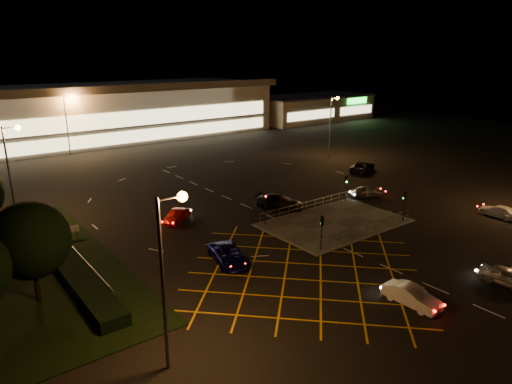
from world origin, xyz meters
TOP-DOWN VIEW (x-y plane):
  - ground at (0.00, 0.00)m, footprint 180.00×180.00m
  - pedestrian_island at (2.00, -2.00)m, footprint 14.00×9.00m
  - hedge at (-23.00, 6.00)m, footprint 2.00×26.00m
  - supermarket at (0.00, 61.95)m, footprint 72.00×26.50m
  - retail_unit_a at (46.00, 53.97)m, footprint 18.80×14.80m
  - retail_unit_b at (62.00, 53.96)m, footprint 14.80×14.80m
  - streetlight_sw at (-21.56, -12.00)m, footprint 1.78×0.56m
  - streetlight_nw at (-23.56, 18.00)m, footprint 1.78×0.56m
  - streetlight_ne at (24.44, 20.00)m, footprint 1.78×0.56m
  - streetlight_far_left at (-9.56, 48.00)m, footprint 1.78×0.56m
  - streetlight_far_right at (30.44, 50.00)m, footprint 1.78×0.56m
  - signal_sw at (-4.00, -5.99)m, footprint 0.28×0.30m
  - signal_se at (8.00, -5.99)m, footprint 0.28×0.30m
  - signal_nw at (-4.00, 1.99)m, footprint 0.28×0.30m
  - signal_ne at (8.00, 1.99)m, footprint 0.28×0.30m
  - tree_e at (-26.00, 0.00)m, footprint 5.40×5.40m
  - car_near_silver at (2.73, -19.00)m, footprint 1.99×4.15m
  - car_queue_white at (-5.48, -16.26)m, footprint 1.58×4.18m
  - car_left_blue at (-11.85, -3.06)m, footprint 3.52×5.54m
  - car_far_dkgrey at (0.51, 5.00)m, footprint 4.99×5.65m
  - car_right_silver at (11.87, 1.85)m, footprint 4.40×3.08m
  - car_circ_red at (-10.71, 8.21)m, footprint 3.97×3.41m
  - car_east_grey at (21.12, 10.43)m, footprint 6.03×4.54m
  - car_approach_white at (17.46, -11.27)m, footprint 2.01×4.33m

SIDE VIEW (x-z plane):
  - ground at x=0.00m, z-range 0.00..0.00m
  - pedestrian_island at x=2.00m, z-range 0.00..0.12m
  - hedge at x=-23.00m, z-range 0.00..1.00m
  - car_approach_white at x=17.46m, z-range 0.00..1.23m
  - car_circ_red at x=-10.71m, z-range 0.00..1.29m
  - car_queue_white at x=-5.48m, z-range 0.00..1.36m
  - car_near_silver at x=2.73m, z-range 0.00..1.37m
  - car_right_silver at x=11.87m, z-range 0.00..1.39m
  - car_left_blue at x=-11.85m, z-range 0.00..1.42m
  - car_east_grey at x=21.12m, z-range 0.00..1.52m
  - car_far_dkgrey at x=0.51m, z-range 0.00..1.57m
  - signal_sw at x=-4.00m, z-range 0.79..3.94m
  - signal_se at x=8.00m, z-range 0.79..3.94m
  - signal_nw at x=-4.00m, z-range 0.79..3.94m
  - signal_ne at x=8.00m, z-range 0.79..3.94m
  - retail_unit_a at x=46.00m, z-range 0.04..6.39m
  - retail_unit_b at x=62.00m, z-range 0.05..6.40m
  - tree_e at x=-26.00m, z-range 0.97..8.32m
  - supermarket at x=0.00m, z-range 0.06..10.56m
  - streetlight_sw at x=-21.56m, z-range 1.55..11.58m
  - streetlight_nw at x=-23.56m, z-range 1.55..11.58m
  - streetlight_ne at x=24.44m, z-range 1.55..11.58m
  - streetlight_far_left at x=-9.56m, z-range 1.55..11.58m
  - streetlight_far_right at x=30.44m, z-range 1.55..11.58m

